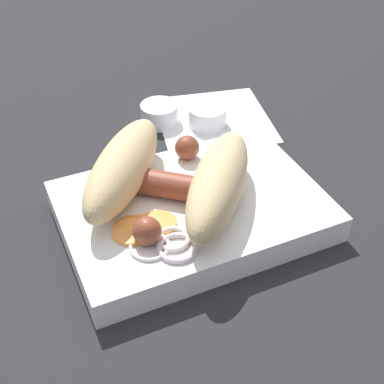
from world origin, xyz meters
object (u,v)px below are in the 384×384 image
food_tray (192,211)px  condiment_cup_far (160,115)px  sausage (169,185)px  bread_roll (170,175)px  condiment_cup_near (207,117)px

food_tray → condiment_cup_far: bearing=77.9°
sausage → condiment_cup_far: size_ratio=2.68×
sausage → bread_roll: bearing=-84.9°
condiment_cup_near → condiment_cup_far: same height
bread_roll → food_tray: bearing=-36.1°
food_tray → condiment_cup_far: (0.04, 0.19, -0.00)m
bread_roll → condiment_cup_near: bread_roll is taller
food_tray → condiment_cup_near: bearing=59.6°
food_tray → condiment_cup_far: food_tray is taller
food_tray → sausage: sausage is taller
sausage → condiment_cup_near: sausage is taller
condiment_cup_far → food_tray: bearing=-102.1°
condiment_cup_near → condiment_cup_far: size_ratio=1.00×
sausage → condiment_cup_near: size_ratio=2.68×
condiment_cup_near → bread_roll: bearing=-127.2°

